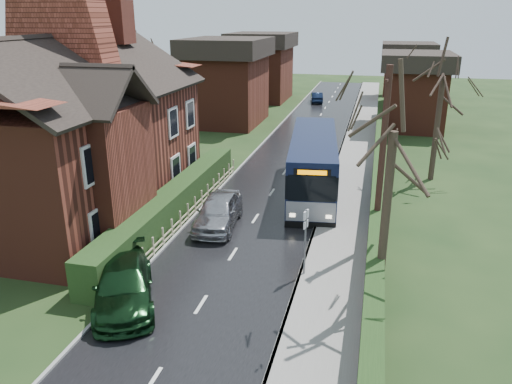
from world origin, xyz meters
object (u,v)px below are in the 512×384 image
(car_green, at_px, (123,284))
(telegraph_pole, at_px, (382,161))
(bus, at_px, (313,165))
(car_silver, at_px, (218,211))
(bus_stop_sign, at_px, (305,233))
(brick_house, at_px, (74,128))

(car_green, xyz_separation_m, telegraph_pole, (8.47, 6.46, 3.22))
(bus, height_order, car_silver, bus)
(car_silver, height_order, bus_stop_sign, bus_stop_sign)
(car_silver, bearing_deg, bus_stop_sign, -44.42)
(brick_house, relative_size, telegraph_pole, 1.88)
(bus_stop_sign, bearing_deg, car_silver, 154.23)
(car_green, height_order, bus_stop_sign, bus_stop_sign)
(bus, relative_size, bus_stop_sign, 3.92)
(bus_stop_sign, bearing_deg, car_green, -136.73)
(telegraph_pole, bearing_deg, car_silver, -172.96)
(brick_house, height_order, telegraph_pole, brick_house)
(bus, bearing_deg, car_green, -116.98)
(brick_house, bearing_deg, bus, 28.26)
(car_silver, bearing_deg, brick_house, 174.78)
(brick_house, xyz_separation_m, car_silver, (7.23, -0.04, -3.60))
(car_silver, xyz_separation_m, bus_stop_sign, (4.70, -3.88, 1.06))
(bus, distance_m, bus_stop_sign, 9.85)
(bus, bearing_deg, bus_stop_sign, -90.80)
(brick_house, relative_size, bus, 1.34)
(telegraph_pole, bearing_deg, bus, 131.18)
(bus, relative_size, telegraph_pole, 1.40)
(car_silver, distance_m, bus_stop_sign, 6.18)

